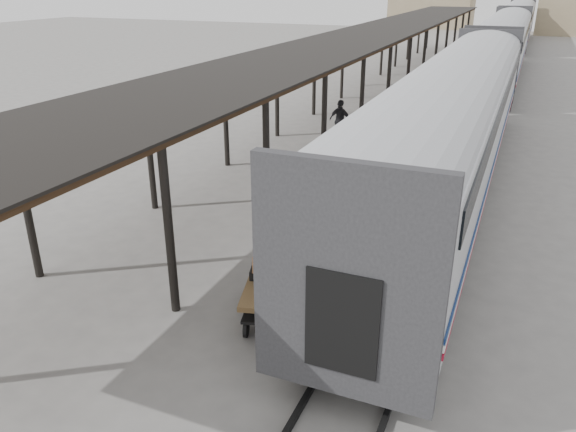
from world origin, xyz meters
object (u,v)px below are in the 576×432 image
(porter, at_px, (274,263))
(pedestrian, at_px, (340,121))
(baggage_cart, at_px, (276,288))
(luggage_tug, at_px, (405,99))

(porter, height_order, pedestrian, porter)
(baggage_cart, relative_size, luggage_tug, 1.49)
(pedestrian, bearing_deg, porter, 115.51)
(baggage_cart, xyz_separation_m, porter, (0.25, -0.65, 1.00))
(baggage_cart, bearing_deg, porter, -84.74)
(porter, relative_size, pedestrian, 0.83)
(porter, bearing_deg, baggage_cart, 27.79)
(luggage_tug, xyz_separation_m, porter, (2.13, -22.96, 1.01))
(luggage_tug, xyz_separation_m, pedestrian, (-1.34, -7.77, 0.31))
(pedestrian, bearing_deg, baggage_cart, 115.13)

